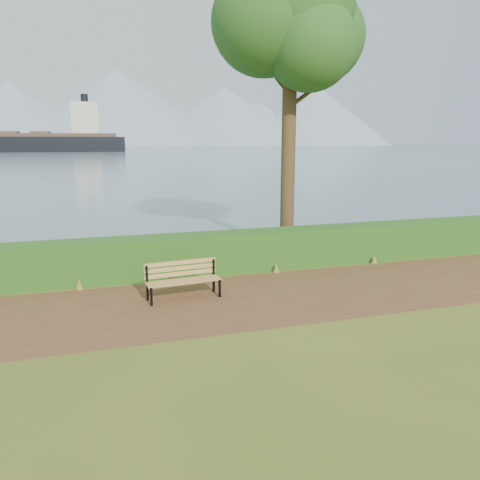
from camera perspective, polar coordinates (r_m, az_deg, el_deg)
name	(u,v)px	position (r m, az deg, el deg)	size (l,w,h in m)	color
ground	(241,305)	(9.75, 0.09, -7.87)	(140.00, 140.00, 0.00)	#4B5C1A
path	(236,300)	(10.01, -0.43, -7.29)	(40.00, 3.40, 0.01)	brown
hedge	(210,253)	(12.01, -3.64, -1.59)	(32.00, 0.85, 1.00)	#1C4C15
water	(97,148)	(268.78, -17.08, 10.71)	(700.00, 510.00, 0.00)	#405B68
mountains	(81,111)	(415.56, -18.86, 14.68)	(585.00, 190.00, 70.00)	#7C8EA6
bench	(183,277)	(10.09, -7.02, -4.53)	(1.62, 0.61, 0.80)	black
tree	(291,18)	(14.61, 6.23, 25.34)	(4.66, 3.84, 9.02)	#3B2918
cargo_ship	(25,142)	(165.60, -24.72, 10.75)	(66.31, 13.11, 20.02)	black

